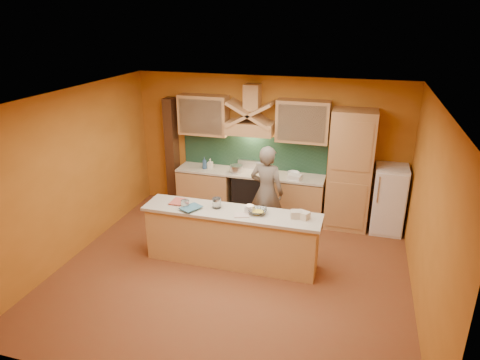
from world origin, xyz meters
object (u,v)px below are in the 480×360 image
(fridge, at_px, (389,199))
(person, at_px, (267,192))
(stove, at_px, (249,194))
(mixing_bowl, at_px, (258,211))
(kitchen_scale, at_px, (250,209))

(fridge, relative_size, person, 0.75)
(stove, distance_m, mixing_bowl, 2.04)
(fridge, height_order, mixing_bowl, fridge)
(fridge, relative_size, mixing_bowl, 4.47)
(fridge, bearing_deg, person, -159.68)
(mixing_bowl, bearing_deg, kitchen_scale, -178.74)
(fridge, bearing_deg, stove, 180.00)
(person, height_order, kitchen_scale, person)
(fridge, xyz_separation_m, kitchen_scale, (-2.20, -1.87, 0.35))
(person, relative_size, mixing_bowl, 5.99)
(person, distance_m, mixing_bowl, 1.08)
(kitchen_scale, bearing_deg, fridge, 46.54)
(kitchen_scale, xyz_separation_m, mixing_bowl, (0.13, 0.00, -0.02))
(fridge, distance_m, mixing_bowl, 2.81)
(stove, xyz_separation_m, person, (0.54, -0.80, 0.42))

